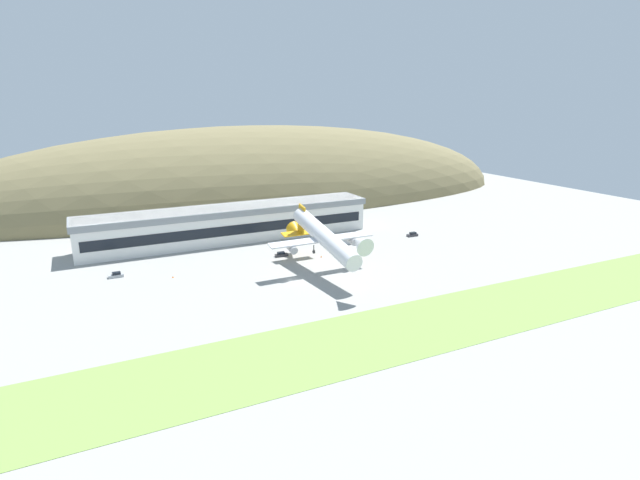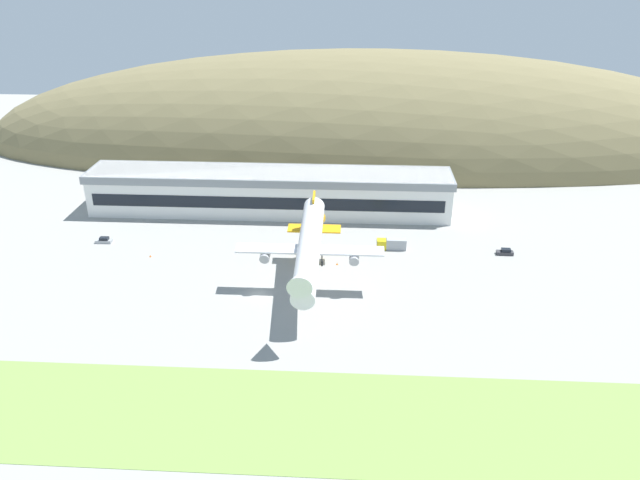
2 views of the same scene
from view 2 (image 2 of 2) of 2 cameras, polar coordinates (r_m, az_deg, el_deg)
ground_plane at (r=145.87m, az=-5.73°, el=-5.01°), size 424.55×424.55×0.00m
grass_strip_foreground at (r=112.52m, az=-8.99°, el=-15.56°), size 382.10×26.05×0.08m
hill_backdrop at (r=253.24m, az=4.45°, el=8.24°), size 310.42×87.78×77.69m
terminal_building at (r=188.64m, az=-4.65°, el=4.65°), size 108.73×16.39×12.92m
cargo_airplane at (r=141.71m, az=-0.98°, el=-0.66°), size 34.12×49.27×13.46m
service_car_0 at (r=170.66m, az=16.57°, el=-1.07°), size 4.38×1.92×1.63m
service_car_1 at (r=180.14m, az=-19.15°, el=-0.04°), size 4.34×1.93×1.58m
service_car_2 at (r=165.16m, az=-2.42°, el=-0.87°), size 4.52×2.07×1.59m
fuel_truck at (r=167.39m, az=6.58°, el=-0.37°), size 7.86×2.46×2.93m
traffic_cone_0 at (r=168.38m, az=-15.27°, el=-1.41°), size 0.52×0.52×0.58m
traffic_cone_1 at (r=158.54m, az=1.58°, el=-2.18°), size 0.52×0.52×0.58m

